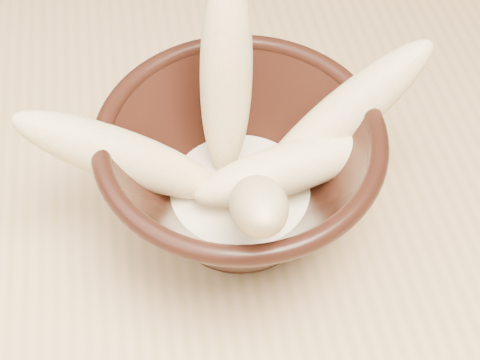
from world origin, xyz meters
name	(u,v)px	position (x,y,z in m)	size (l,w,h in m)	color
bowl	(240,172)	(-0.02, 0.11, 0.81)	(0.19, 0.19, 0.10)	black
milk_puddle	(240,194)	(-0.02, 0.11, 0.78)	(0.10, 0.10, 0.01)	#F8E8C7
banana_upright	(226,77)	(-0.02, 0.15, 0.86)	(0.03, 0.03, 0.15)	tan
banana_left	(125,157)	(-0.09, 0.12, 0.83)	(0.03, 0.03, 0.15)	tan
banana_right	(340,118)	(0.05, 0.12, 0.83)	(0.03, 0.03, 0.15)	tan
banana_across	(286,169)	(0.01, 0.10, 0.81)	(0.03, 0.03, 0.13)	tan
banana_front	(258,205)	(-0.02, 0.06, 0.84)	(0.03, 0.03, 0.14)	tan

